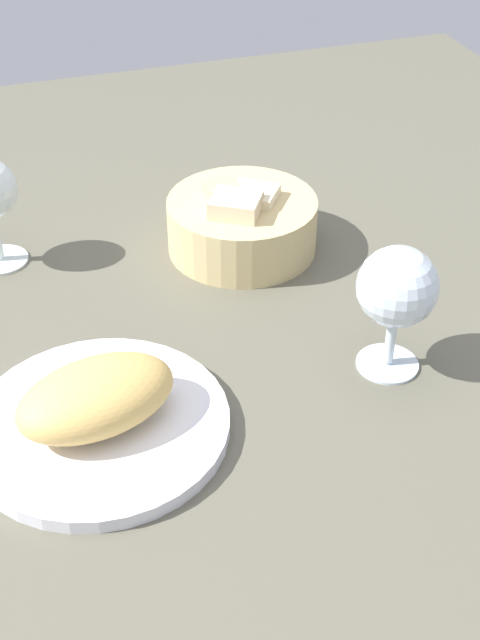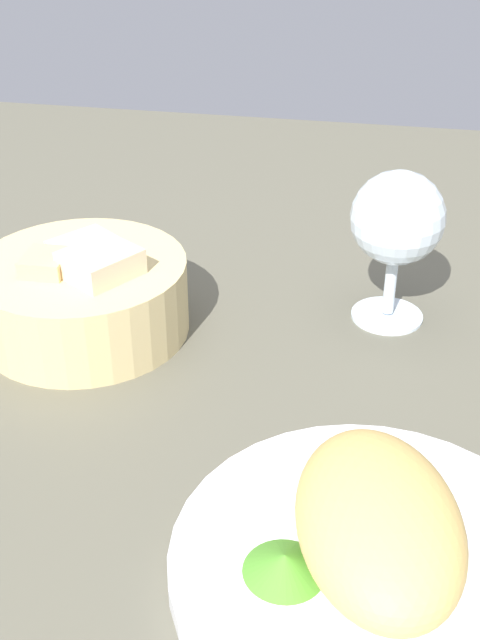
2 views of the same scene
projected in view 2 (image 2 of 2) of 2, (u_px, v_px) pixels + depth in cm
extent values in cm
cube|color=#595647|center=(178.00, 429.00, 58.85)|extent=(140.00, 140.00, 2.00)
cylinder|color=white|center=(373.00, 564.00, 45.94)|extent=(23.39, 23.39, 1.40)
ellipsoid|color=#DCB260|center=(379.00, 521.00, 44.16)|extent=(16.11, 12.08, 5.39)
cone|color=#498E2A|center=(284.00, 563.00, 44.33)|extent=(4.68, 4.68, 1.25)
cylinder|color=#CFB87E|center=(83.00, 297.00, 66.94)|extent=(17.36, 17.36, 6.33)
cube|color=beige|center=(88.00, 269.00, 67.07)|extent=(6.76, 6.66, 5.05)
cube|color=tan|center=(48.00, 276.00, 64.40)|extent=(3.88, 3.52, 3.77)
cube|color=beige|center=(102.00, 281.00, 63.91)|extent=(7.10, 6.93, 5.35)
cylinder|color=silver|center=(387.00, 314.00, 70.10)|extent=(6.16, 6.16, 0.60)
cylinder|color=silver|center=(390.00, 286.00, 68.64)|extent=(1.00, 1.00, 4.95)
sphere|color=silver|center=(398.00, 218.00, 65.31)|extent=(7.73, 7.73, 7.73)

